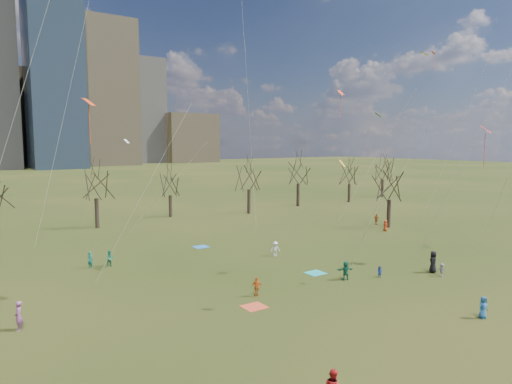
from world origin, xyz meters
TOP-DOWN VIEW (x-y plane):
  - ground at (0.00, 0.00)m, footprint 500.00×500.00m
  - bare_tree_row at (-0.09, 37.22)m, footprint 113.04×29.80m
  - blanket_teal at (3.03, 7.06)m, footprint 1.60×1.50m
  - blanket_navy at (-0.65, 21.94)m, footprint 1.60×1.50m
  - blanket_crimson at (-6.14, 3.20)m, footprint 1.60×1.50m
  - person_0 at (5.17, -7.01)m, footprint 0.80×0.60m
  - person_3 at (11.39, 0.17)m, footprint 0.69×0.87m
  - person_4 at (-4.73, 4.95)m, footprint 0.93×0.73m
  - person_5 at (3.79, 4.14)m, footprint 1.59×0.91m
  - person_6 at (11.80, 1.31)m, footprint 1.13×0.96m
  - person_7 at (-20.40, 8.04)m, footprint 0.56×0.74m
  - person_8 at (6.66, 2.94)m, footprint 0.47×0.55m
  - person_9 at (3.72, 13.94)m, footprint 1.14×0.93m
  - person_10 at (26.33, 20.42)m, footprint 0.95×0.57m
  - person_12 at (23.54, 16.46)m, footprint 0.52×0.75m
  - person_13 at (-13.05, 20.00)m, footprint 0.64×0.69m
  - person_14 at (-11.38, 19.53)m, footprint 0.76×0.60m
  - kites_airborne at (7.67, 12.69)m, footprint 67.07×35.61m

SIDE VIEW (x-z plane):
  - ground at x=0.00m, z-range 0.00..0.00m
  - blanket_teal at x=3.03m, z-range 0.00..0.03m
  - blanket_navy at x=-0.65m, z-range 0.00..0.03m
  - blanket_crimson at x=-6.14m, z-range 0.00..0.03m
  - person_8 at x=6.66m, z-range 0.00..1.00m
  - person_3 at x=11.39m, z-range 0.00..1.18m
  - person_4 at x=-4.73m, z-range 0.00..1.47m
  - person_12 at x=23.54m, z-range 0.00..1.47m
  - person_0 at x=5.17m, z-range 0.00..1.49m
  - person_10 at x=26.33m, z-range 0.00..1.51m
  - person_9 at x=3.72m, z-range 0.00..1.53m
  - person_14 at x=-11.38m, z-range 0.00..1.56m
  - person_13 at x=-13.05m, z-range 0.00..1.58m
  - person_5 at x=3.79m, z-range 0.00..1.63m
  - person_7 at x=-20.40m, z-range 0.00..1.84m
  - person_6 at x=11.80m, z-range 0.00..1.96m
  - bare_tree_row at x=-0.09m, z-range 1.37..10.87m
  - kites_airborne at x=7.67m, z-range -3.91..31.00m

